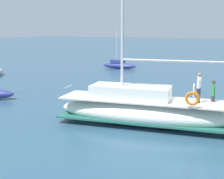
% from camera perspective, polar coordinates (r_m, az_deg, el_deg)
% --- Properties ---
extents(ground_plane, '(400.00, 400.00, 0.00)m').
position_cam_1_polar(ground_plane, '(17.65, 14.22, -6.13)').
color(ground_plane, '#2D516B').
extents(main_sailboat, '(4.70, 9.90, 14.40)m').
position_cam_1_polar(main_sailboat, '(16.53, 5.64, -3.69)').
color(main_sailboat, white).
rests_on(main_sailboat, ground).
extents(moored_cutter_left, '(1.72, 5.03, 6.06)m').
position_cam_1_polar(moored_cutter_left, '(41.40, 1.36, 4.71)').
color(moored_cutter_left, navy).
rests_on(moored_cutter_left, ground).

